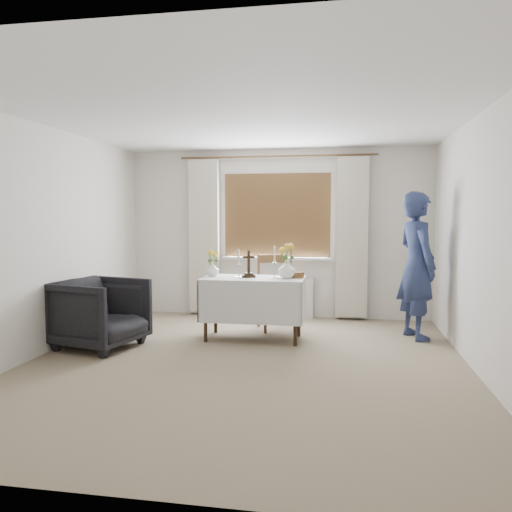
% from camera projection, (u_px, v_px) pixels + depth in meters
% --- Properties ---
extents(ground, '(5.00, 5.00, 0.00)m').
position_uv_depth(ground, '(245.00, 364.00, 5.10)').
color(ground, gray).
rests_on(ground, ground).
extents(altar_table, '(1.24, 0.64, 0.76)m').
position_uv_depth(altar_table, '(253.00, 308.00, 6.10)').
color(altar_table, white).
rests_on(altar_table, ground).
extents(wooden_chair, '(0.60, 0.60, 1.00)m').
position_uv_depth(wooden_chair, '(276.00, 292.00, 6.63)').
color(wooden_chair, brown).
rests_on(wooden_chair, ground).
extents(armchair, '(1.05, 1.04, 0.80)m').
position_uv_depth(armchair, '(100.00, 313.00, 5.71)').
color(armchair, black).
rests_on(armchair, ground).
extents(person, '(0.64, 0.77, 1.81)m').
position_uv_depth(person, '(417.00, 265.00, 6.12)').
color(person, navy).
rests_on(person, ground).
extents(radiator, '(1.10, 0.10, 0.60)m').
position_uv_depth(radiator, '(276.00, 297.00, 7.46)').
color(radiator, silver).
rests_on(radiator, ground).
extents(wooden_cross, '(0.18, 0.16, 0.33)m').
position_uv_depth(wooden_cross, '(249.00, 264.00, 6.09)').
color(wooden_cross, black).
rests_on(wooden_cross, altar_table).
extents(candlestick_left, '(0.11, 0.11, 0.34)m').
position_uv_depth(candlestick_left, '(239.00, 264.00, 6.07)').
color(candlestick_left, silver).
rests_on(candlestick_left, altar_table).
extents(candlestick_right, '(0.12, 0.12, 0.39)m').
position_uv_depth(candlestick_right, '(275.00, 262.00, 6.01)').
color(candlestick_right, silver).
rests_on(candlestick_right, altar_table).
extents(flower_vase_left, '(0.17, 0.17, 0.17)m').
position_uv_depth(flower_vase_left, '(213.00, 269.00, 6.22)').
color(flower_vase_left, white).
rests_on(flower_vase_left, altar_table).
extents(flower_vase_right, '(0.27, 0.27, 0.22)m').
position_uv_depth(flower_vase_right, '(287.00, 269.00, 6.01)').
color(flower_vase_right, white).
rests_on(flower_vase_right, altar_table).
extents(wicker_basket, '(0.23, 0.23, 0.07)m').
position_uv_depth(wicker_basket, '(296.00, 275.00, 6.08)').
color(wicker_basket, brown).
rests_on(wicker_basket, altar_table).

